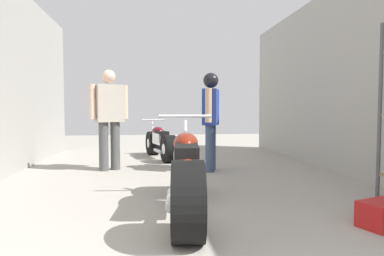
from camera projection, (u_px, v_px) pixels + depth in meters
ground_plane at (184, 187)px, 4.37m from camera, size 19.16×19.16×0.00m
garage_partition_right at (367, 74)px, 4.64m from camera, size 0.08×8.78×3.08m
motorcycle_maroon_cruiser at (186, 174)px, 3.19m from camera, size 0.62×2.09×0.97m
motorcycle_black_naked at (161, 143)px, 6.93m from camera, size 0.71×1.77×0.83m
mechanic_in_blue at (109, 114)px, 5.55m from camera, size 0.66×0.42×1.71m
mechanic_with_helmet at (211, 112)px, 5.46m from camera, size 0.36×0.64×1.65m
red_toolbox at (384, 214)px, 2.85m from camera, size 0.50×0.38×0.23m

